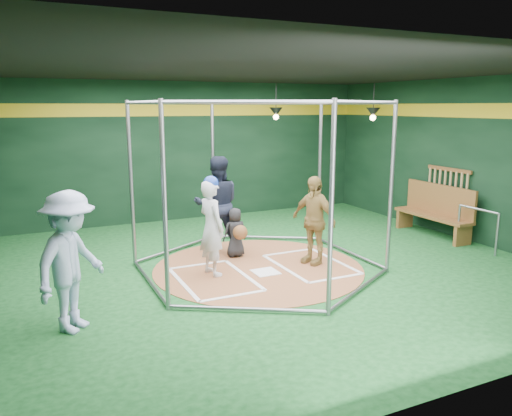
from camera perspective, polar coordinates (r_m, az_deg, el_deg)
name	(u,v)px	position (r m, az deg, el deg)	size (l,w,h in m)	color
room_shell	(258,172)	(8.76, 0.26, 4.08)	(10.10, 9.10, 3.53)	#0E3D16
clay_disc	(258,268)	(9.15, 0.27, -6.84)	(3.80, 3.80, 0.01)	#945836
home_plate	(266,272)	(8.89, 1.10, -7.32)	(0.43, 0.43, 0.01)	white
batter_box_left	(214,279)	(8.58, -4.81, -8.08)	(1.17, 1.77, 0.01)	white
batter_box_right	(310,264)	(9.37, 6.22, -6.40)	(1.17, 1.77, 0.01)	white
batting_cage	(258,187)	(8.79, 0.28, 2.44)	(4.05, 4.67, 3.00)	gray
bat_rack	(447,189)	(12.09, 21.02, 2.02)	(0.07, 1.25, 0.98)	brown
pendant_lamp_near	(276,112)	(12.88, 2.29, 10.89)	(0.34, 0.34, 0.90)	black
pendant_lamp_far	(373,113)	(12.51, 13.24, 10.57)	(0.34, 0.34, 0.90)	black
batter_figure	(212,226)	(8.60, -5.09, -2.06)	(0.51, 0.67, 1.73)	silver
visitor_leopard	(313,220)	(9.26, 6.59, -1.37)	(0.96, 0.40, 1.64)	tan
catcher_figure	(236,232)	(9.66, -2.32, -2.79)	(0.49, 0.56, 0.96)	black
umpire	(217,204)	(9.98, -4.45, 0.44)	(0.93, 0.73, 1.92)	black
bystander_blue	(71,262)	(6.88, -20.43, -5.80)	(1.20, 0.69, 1.86)	#A7B8DE
dugout_bench	(436,210)	(11.97, 19.86, -0.20)	(0.47, 2.00, 1.17)	brown
steel_railing	(478,222)	(11.09, 24.01, -1.49)	(0.05, 1.01, 0.87)	gray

